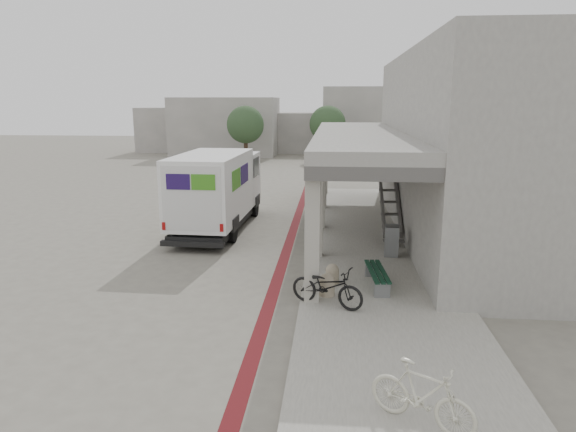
# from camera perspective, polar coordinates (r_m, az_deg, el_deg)

# --- Properties ---
(ground) EXTENTS (120.00, 120.00, 0.00)m
(ground) POSITION_cam_1_polar(r_m,az_deg,el_deg) (17.10, -3.91, -5.04)
(ground) COLOR #69635A
(ground) RESTS_ON ground
(bike_lane_stripe) EXTENTS (0.35, 40.00, 0.01)m
(bike_lane_stripe) POSITION_cam_1_polar(r_m,az_deg,el_deg) (18.88, 0.04, -3.28)
(bike_lane_stripe) COLOR #531014
(bike_lane_stripe) RESTS_ON ground
(sidewalk) EXTENTS (4.40, 28.00, 0.12)m
(sidewalk) POSITION_cam_1_polar(r_m,az_deg,el_deg) (16.94, 9.63, -5.15)
(sidewalk) COLOR gray
(sidewalk) RESTS_ON ground
(transit_building) EXTENTS (7.60, 17.00, 7.00)m
(transit_building) POSITION_cam_1_polar(r_m,az_deg,el_deg) (21.09, 16.79, 7.27)
(transit_building) COLOR gray
(transit_building) RESTS_ON ground
(distant_backdrop) EXTENTS (28.00, 10.00, 6.50)m
(distant_backdrop) POSITION_cam_1_polar(r_m,az_deg,el_deg) (52.31, -0.89, 9.95)
(distant_backdrop) COLOR gray
(distant_backdrop) RESTS_ON ground
(tree_left) EXTENTS (3.20, 3.20, 4.80)m
(tree_left) POSITION_cam_1_polar(r_m,az_deg,el_deg) (44.78, -4.75, 10.06)
(tree_left) COLOR #38281C
(tree_left) RESTS_ON ground
(tree_mid) EXTENTS (3.20, 3.20, 4.80)m
(tree_mid) POSITION_cam_1_polar(r_m,az_deg,el_deg) (46.13, 4.42, 10.15)
(tree_mid) COLOR #38281C
(tree_mid) RESTS_ON ground
(tree_right) EXTENTS (3.20, 3.20, 4.80)m
(tree_right) POSITION_cam_1_polar(r_m,az_deg,el_deg) (45.73, 14.62, 9.76)
(tree_right) COLOR #38281C
(tree_right) RESTS_ON ground
(fedex_truck) EXTENTS (2.58, 7.56, 3.19)m
(fedex_truck) POSITION_cam_1_polar(r_m,az_deg,el_deg) (21.18, -7.84, 3.06)
(fedex_truck) COLOR black
(fedex_truck) RESTS_ON ground
(bench) EXTENTS (0.60, 2.03, 0.47)m
(bench) POSITION_cam_1_polar(r_m,az_deg,el_deg) (14.59, 9.87, -6.47)
(bench) COLOR slate
(bench) RESTS_ON sidewalk
(bollard_near) EXTENTS (0.41, 0.41, 0.61)m
(bollard_near) POSITION_cam_1_polar(r_m,az_deg,el_deg) (13.80, 4.37, -7.58)
(bollard_near) COLOR gray
(bollard_near) RESTS_ON sidewalk
(bollard_far) EXTENTS (0.38, 0.38, 0.57)m
(bollard_far) POSITION_cam_1_polar(r_m,az_deg,el_deg) (14.72, 4.94, -6.37)
(bollard_far) COLOR gray
(bollard_far) RESTS_ON sidewalk
(utility_cabinet) EXTENTS (0.50, 0.64, 1.01)m
(utility_cabinet) POSITION_cam_1_polar(r_m,az_deg,el_deg) (17.54, 11.44, -2.69)
(utility_cabinet) COLOR slate
(utility_cabinet) RESTS_ON sidewalk
(bicycle_black) EXTENTS (2.06, 1.42, 1.02)m
(bicycle_black) POSITION_cam_1_polar(r_m,az_deg,el_deg) (13.06, 4.37, -7.82)
(bicycle_black) COLOR black
(bicycle_black) RESTS_ON sidewalk
(bicycle_cream) EXTENTS (1.78, 1.39, 1.07)m
(bicycle_cream) POSITION_cam_1_polar(r_m,az_deg,el_deg) (8.84, 14.69, -18.69)
(bicycle_cream) COLOR beige
(bicycle_cream) RESTS_ON sidewalk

